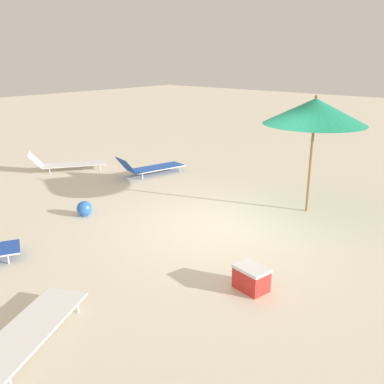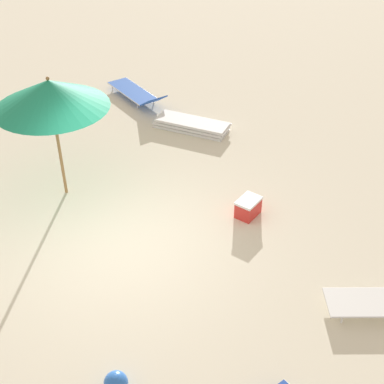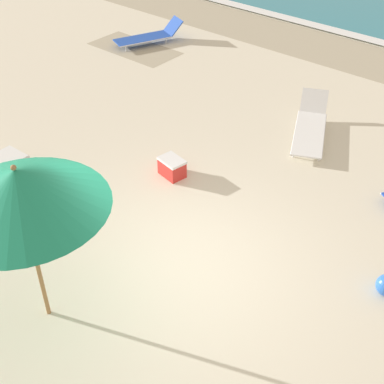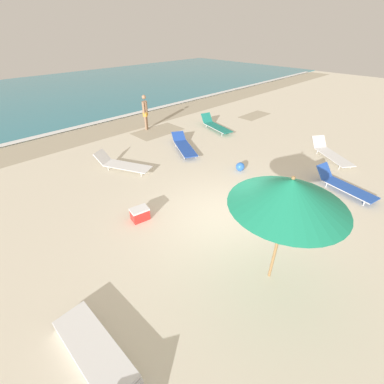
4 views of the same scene
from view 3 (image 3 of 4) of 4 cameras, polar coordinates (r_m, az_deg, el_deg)
ground_plane at (r=8.51m, az=-1.28°, el=-8.39°), size 60.00×60.00×0.16m
beach_umbrella at (r=6.63m, az=-18.00°, el=0.29°), size 2.17×2.17×2.56m
sun_lounger_near_water_left at (r=11.75m, az=12.52°, el=6.82°), size 1.50×2.25×0.60m
sun_lounger_near_water_right at (r=16.24m, az=-4.56°, el=16.29°), size 1.33×2.09×0.58m
cooler_box at (r=10.25m, az=-2.15°, el=2.66°), size 0.56×0.44×0.37m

